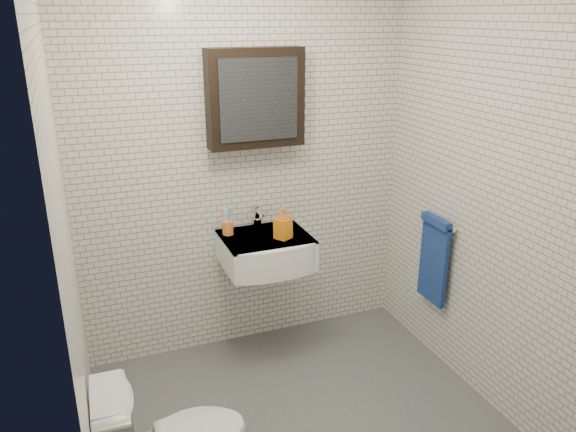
{
  "coord_description": "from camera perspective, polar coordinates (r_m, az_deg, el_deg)",
  "views": [
    {
      "loc": [
        -1.02,
        -2.37,
        2.19
      ],
      "look_at": [
        0.08,
        0.45,
        1.09
      ],
      "focal_mm": 35.0,
      "sensor_mm": 36.0,
      "label": 1
    }
  ],
  "objects": [
    {
      "name": "toothbrush_cup",
      "position": [
        3.61,
        -6.14,
        -1.12
      ],
      "size": [
        0.07,
        0.07,
        0.2
      ],
      "rotation": [
        0.0,
        0.0,
        -0.02
      ],
      "color": "orange",
      "rests_on": "washbasin"
    },
    {
      "name": "faucet",
      "position": [
        3.7,
        -3.11,
        -0.22
      ],
      "size": [
        0.06,
        0.2,
        0.15
      ],
      "color": "silver",
      "rests_on": "washbasin"
    },
    {
      "name": "room_shell",
      "position": [
        2.68,
        1.93,
        4.28
      ],
      "size": [
        2.22,
        2.02,
        2.51
      ],
      "color": "silver",
      "rests_on": "ground"
    },
    {
      "name": "mirror_cabinet",
      "position": [
        3.5,
        -3.34,
        11.86
      ],
      "size": [
        0.6,
        0.15,
        0.6
      ],
      "color": "black",
      "rests_on": "room_shell"
    },
    {
      "name": "washbasin",
      "position": [
        3.59,
        -2.08,
        -3.65
      ],
      "size": [
        0.55,
        0.5,
        0.2
      ],
      "color": "white",
      "rests_on": "room_shell"
    },
    {
      "name": "soap_bottle",
      "position": [
        3.51,
        -0.51,
        -0.78
      ],
      "size": [
        0.12,
        0.12,
        0.2
      ],
      "primitive_type": "imported",
      "rotation": [
        0.0,
        0.0,
        0.54
      ],
      "color": "orange",
      "rests_on": "washbasin"
    },
    {
      "name": "ground",
      "position": [
        3.38,
        1.63,
        -20.29
      ],
      "size": [
        2.2,
        2.0,
        0.01
      ],
      "primitive_type": "cube",
      "color": "#4C4E53",
      "rests_on": "ground"
    },
    {
      "name": "towel_rail",
      "position": [
        3.72,
        14.61,
        -3.96
      ],
      "size": [
        0.09,
        0.3,
        0.58
      ],
      "color": "silver",
      "rests_on": "room_shell"
    }
  ]
}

